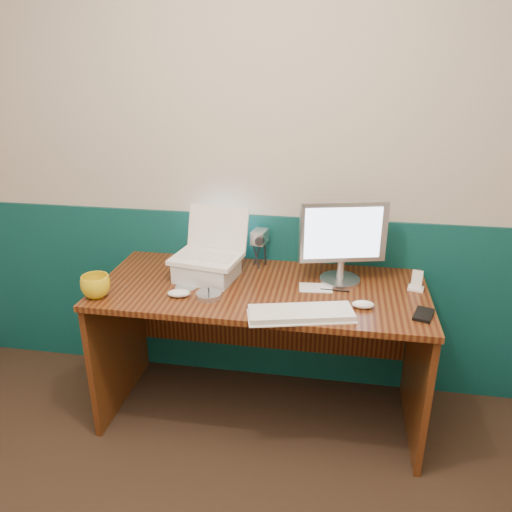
% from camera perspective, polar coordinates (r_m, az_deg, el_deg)
% --- Properties ---
extents(back_wall, '(3.50, 0.04, 2.50)m').
position_cam_1_polar(back_wall, '(2.65, -1.74, 10.00)').
color(back_wall, '#B9AD9C').
rests_on(back_wall, ground).
extents(wainscot, '(3.48, 0.02, 1.00)m').
position_cam_1_polar(wainscot, '(2.89, -1.62, -4.76)').
color(wainscot, '#073335').
rests_on(wainscot, ground).
extents(desk, '(1.60, 0.70, 0.75)m').
position_cam_1_polar(desk, '(2.62, 0.56, -10.95)').
color(desk, '#361309').
rests_on(desk, ground).
extents(laptop_riser, '(0.32, 0.28, 0.10)m').
position_cam_1_polar(laptop_riser, '(2.52, -5.63, -1.52)').
color(laptop_riser, silver).
rests_on(laptop_riser, desk).
extents(laptop, '(0.36, 0.30, 0.27)m').
position_cam_1_polar(laptop, '(2.45, -5.79, 2.44)').
color(laptop, white).
rests_on(laptop, laptop_riser).
extents(monitor, '(0.43, 0.22, 0.42)m').
position_cam_1_polar(monitor, '(2.45, 9.84, 1.58)').
color(monitor, '#B7B7BC').
rests_on(monitor, desk).
extents(keyboard, '(0.47, 0.25, 0.03)m').
position_cam_1_polar(keyboard, '(2.17, 5.15, -6.64)').
color(keyboard, white).
rests_on(keyboard, desk).
extents(mouse_right, '(0.10, 0.06, 0.03)m').
position_cam_1_polar(mouse_right, '(2.28, 12.13, -5.43)').
color(mouse_right, white).
rests_on(mouse_right, desk).
extents(mouse_left, '(0.11, 0.08, 0.04)m').
position_cam_1_polar(mouse_left, '(2.36, -8.81, -4.22)').
color(mouse_left, white).
rests_on(mouse_left, desk).
extents(mug, '(0.15, 0.15, 0.11)m').
position_cam_1_polar(mug, '(2.43, -17.85, -3.32)').
color(mug, gold).
rests_on(mug, desk).
extents(camcorder, '(0.10, 0.13, 0.19)m').
position_cam_1_polar(camcorder, '(2.64, 0.42, 0.73)').
color(camcorder, silver).
rests_on(camcorder, desk).
extents(cd_spindle, '(0.12, 0.12, 0.02)m').
position_cam_1_polar(cd_spindle, '(2.33, -5.43, -4.49)').
color(cd_spindle, '#B3B9C4').
rests_on(cd_spindle, desk).
extents(cd_loose_a, '(0.11, 0.11, 0.00)m').
position_cam_1_polar(cd_loose_a, '(2.46, -7.98, -3.51)').
color(cd_loose_a, '#B0B9C1').
rests_on(cd_loose_a, desk).
extents(pen, '(0.14, 0.01, 0.01)m').
position_cam_1_polar(pen, '(2.42, 9.00, -3.89)').
color(pen, black).
rests_on(pen, desk).
extents(papers, '(0.17, 0.12, 0.00)m').
position_cam_1_polar(papers, '(2.44, 6.83, -3.64)').
color(papers, silver).
rests_on(papers, desk).
extents(dock, '(0.08, 0.07, 0.01)m').
position_cam_1_polar(dock, '(2.52, 17.80, -3.55)').
color(dock, white).
rests_on(dock, desk).
extents(music_player, '(0.05, 0.04, 0.09)m').
position_cam_1_polar(music_player, '(2.50, 17.93, -2.52)').
color(music_player, white).
rests_on(music_player, dock).
extents(pda, '(0.11, 0.14, 0.01)m').
position_cam_1_polar(pda, '(2.29, 18.60, -6.36)').
color(pda, black).
rests_on(pda, desk).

